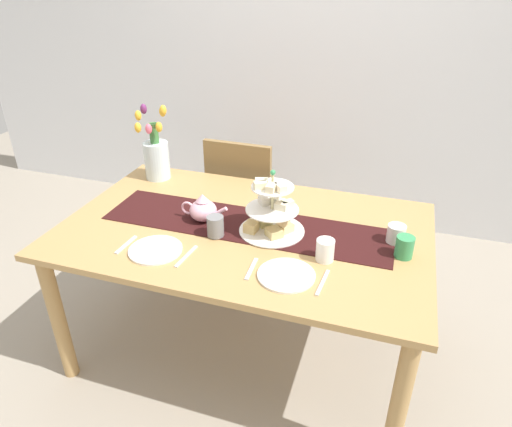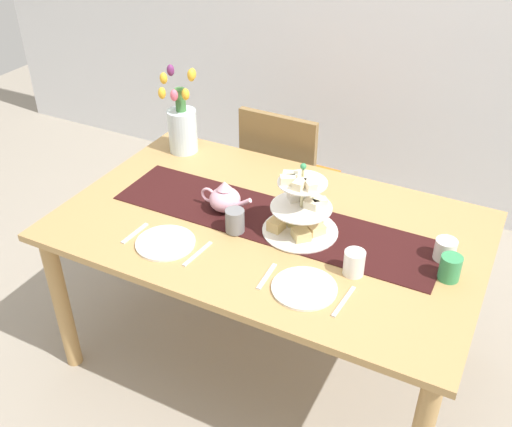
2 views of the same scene
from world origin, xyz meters
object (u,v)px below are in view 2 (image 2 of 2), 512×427
(teapot, at_px, (225,198))
(tulip_vase, at_px, (182,124))
(dining_table, at_px, (269,242))
(cream_jug, at_px, (445,250))
(fork_left, at_px, (135,233))
(mug_white_text, at_px, (354,263))
(knife_left, at_px, (198,254))
(dinner_plate_left, at_px, (166,243))
(fork_right, at_px, (267,276))
(mug_grey, at_px, (235,221))
(tiered_cake_stand, at_px, (301,212))
(mug_orange, at_px, (450,268))
(dinner_plate_right, at_px, (304,288))
(knife_right, at_px, (344,301))
(chair_left, at_px, (286,177))

(teapot, relative_size, tulip_vase, 0.55)
(dining_table, distance_m, cream_jug, 0.69)
(fork_left, bearing_deg, mug_white_text, 10.72)
(teapot, xyz_separation_m, knife_left, (0.06, -0.31, -0.06))
(dinner_plate_left, relative_size, fork_right, 1.53)
(teapot, relative_size, mug_white_text, 2.51)
(tulip_vase, xyz_separation_m, fork_right, (0.80, -0.69, -0.14))
(dining_table, bearing_deg, mug_grey, -130.25)
(mug_white_text, bearing_deg, fork_left, -169.28)
(tiered_cake_stand, xyz_separation_m, mug_orange, (0.58, -0.02, -0.05))
(cream_jug, height_order, fork_left, cream_jug)
(knife_left, bearing_deg, mug_orange, 18.34)
(fork_left, bearing_deg, dinner_plate_right, 0.00)
(dinner_plate_left, bearing_deg, knife_right, 0.00)
(dining_table, height_order, dinner_plate_left, dinner_plate_left)
(dinner_plate_left, distance_m, fork_left, 0.15)
(chair_left, height_order, fork_right, chair_left)
(tulip_vase, bearing_deg, teapot, -40.26)
(tulip_vase, height_order, knife_left, tulip_vase)
(cream_jug, xyz_separation_m, mug_grey, (-0.77, -0.20, 0.01))
(fork_left, height_order, knife_right, same)
(fork_left, distance_m, mug_grey, 0.40)
(tiered_cake_stand, xyz_separation_m, cream_jug, (0.54, 0.08, -0.05))
(cream_jug, bearing_deg, chair_left, 144.60)
(cream_jug, height_order, mug_orange, mug_orange)
(cream_jug, bearing_deg, knife_right, -122.29)
(dinner_plate_right, bearing_deg, mug_orange, 33.64)
(teapot, height_order, fork_left, teapot)
(cream_jug, xyz_separation_m, dinner_plate_left, (-0.97, -0.39, -0.04))
(tulip_vase, relative_size, mug_orange, 4.55)
(mug_white_text, bearing_deg, dining_table, 159.87)
(tulip_vase, bearing_deg, fork_left, -72.52)
(chair_left, bearing_deg, mug_grey, -78.93)
(cream_jug, distance_m, fork_right, 0.67)
(mug_orange, bearing_deg, dinner_plate_right, -146.36)
(fork_left, xyz_separation_m, mug_grey, (0.34, 0.19, 0.05))
(fork_right, bearing_deg, fork_left, 180.00)
(tiered_cake_stand, height_order, fork_left, tiered_cake_stand)
(mug_white_text, height_order, mug_orange, same)
(knife_left, xyz_separation_m, mug_grey, (0.05, 0.19, 0.05))
(mug_grey, bearing_deg, fork_left, -150.43)
(dining_table, xyz_separation_m, knife_right, (0.43, -0.31, 0.10))
(dining_table, height_order, knife_left, knife_left)
(mug_grey, bearing_deg, cream_jug, 14.25)
(dinner_plate_right, relative_size, mug_grey, 2.42)
(fork_left, bearing_deg, mug_grey, 29.57)
(fork_left, bearing_deg, tulip_vase, 107.48)
(fork_left, height_order, mug_white_text, mug_white_text)
(tiered_cake_stand, height_order, tulip_vase, tulip_vase)
(dinner_plate_right, distance_m, knife_right, 0.15)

